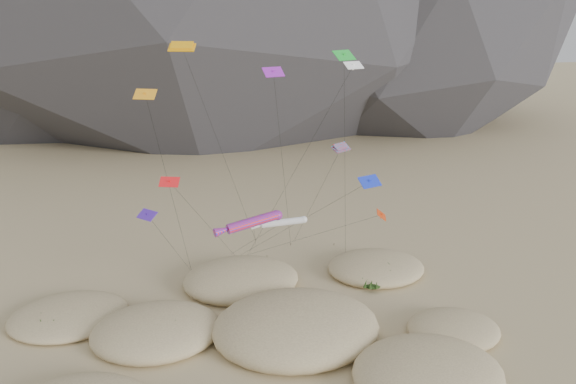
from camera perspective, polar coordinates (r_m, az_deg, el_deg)
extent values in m
plane|color=#CCB789|center=(53.79, -0.32, -17.00)|extent=(500.00, 500.00, 0.00)
ellipsoid|color=#CCB789|center=(52.64, 14.02, -17.44)|extent=(13.40, 11.39, 3.56)
ellipsoid|color=#CCB789|center=(58.41, -13.22, -13.56)|extent=(12.77, 10.86, 3.17)
ellipsoid|color=#CCB789|center=(56.98, 0.80, -13.56)|extent=(16.69, 14.18, 4.43)
ellipsoid|color=#CCB789|center=(59.84, 16.46, -13.25)|extent=(9.36, 7.96, 2.26)
ellipsoid|color=#CCB789|center=(66.63, -4.79, -8.83)|extent=(13.53, 11.50, 3.27)
ellipsoid|color=#CCB789|center=(70.37, 8.92, -7.59)|extent=(11.97, 10.17, 2.61)
ellipsoid|color=#CCB789|center=(64.11, -21.36, -11.62)|extent=(12.21, 10.38, 1.98)
ellipsoid|color=black|center=(52.78, 12.71, -16.96)|extent=(3.19, 2.73, 0.96)
ellipsoid|color=black|center=(51.01, 9.44, -18.41)|extent=(2.53, 2.17, 0.76)
ellipsoid|color=black|center=(58.54, -12.33, -13.31)|extent=(2.81, 2.41, 0.84)
ellipsoid|color=black|center=(58.45, -9.78, -13.30)|extent=(2.24, 1.92, 0.67)
ellipsoid|color=black|center=(57.78, 0.64, -12.95)|extent=(3.86, 3.30, 1.16)
ellipsoid|color=black|center=(59.83, 4.07, -11.92)|extent=(2.53, 2.16, 0.76)
ellipsoid|color=black|center=(56.36, 1.43, -14.08)|extent=(2.83, 2.42, 0.85)
ellipsoid|color=black|center=(60.14, 17.14, -13.05)|extent=(2.60, 2.22, 0.78)
ellipsoid|color=black|center=(65.74, -4.24, -8.96)|extent=(3.07, 2.63, 0.92)
ellipsoid|color=black|center=(66.44, -2.36, -8.71)|extent=(2.82, 2.42, 0.85)
ellipsoid|color=black|center=(68.48, 9.57, -8.29)|extent=(2.11, 1.80, 0.63)
ellipsoid|color=black|center=(66.17, 8.60, -9.33)|extent=(2.10, 1.80, 0.63)
ellipsoid|color=black|center=(63.20, -22.76, -12.20)|extent=(2.63, 2.25, 0.79)
ellipsoid|color=black|center=(62.45, -21.36, -12.51)|extent=(1.83, 1.57, 0.55)
cylinder|color=#3F2D1E|center=(73.73, -5.25, -6.55)|extent=(0.08, 0.08, 0.30)
cylinder|color=#3F2D1E|center=(72.58, -4.47, -6.95)|extent=(0.08, 0.08, 0.30)
cylinder|color=#3F2D1E|center=(73.51, -2.15, -6.56)|extent=(0.08, 0.08, 0.30)
cylinder|color=#3F2D1E|center=(77.05, 0.28, -5.33)|extent=(0.08, 0.08, 0.30)
cylinder|color=#3F2D1E|center=(74.40, 5.87, -6.34)|extent=(0.08, 0.08, 0.30)
cylinder|color=#3F2D1E|center=(72.65, -6.47, -6.99)|extent=(0.08, 0.08, 0.30)
cylinder|color=#3F2D1E|center=(77.32, 4.69, -5.31)|extent=(0.08, 0.08, 0.30)
cylinder|color=#3F2D1E|center=(70.70, -9.76, -7.90)|extent=(0.08, 0.08, 0.30)
cylinder|color=#FF211A|center=(55.88, -3.57, -3.05)|extent=(5.58, 2.51, 1.56)
sphere|color=#FF211A|center=(56.91, -1.08, -2.38)|extent=(1.05, 1.05, 1.05)
cone|color=#FF211A|center=(54.91, -6.42, -3.84)|extent=(2.42, 1.50, 1.12)
cylinder|color=black|center=(66.43, -3.40, -4.47)|extent=(2.93, 18.18, 10.78)
cylinder|color=silver|center=(60.30, -0.53, -3.09)|extent=(4.65, 1.00, 1.05)
sphere|color=silver|center=(60.57, 1.62, -2.82)|extent=(0.77, 0.77, 0.77)
cone|color=silver|center=(60.11, -2.91, -3.42)|extent=(1.91, 0.77, 0.78)
cylinder|color=black|center=(67.49, -3.44, -4.87)|extent=(4.47, 12.76, 9.08)
cube|color=orange|center=(59.44, -10.73, 14.23)|extent=(2.91, 1.87, 0.80)
cube|color=orange|center=(59.43, -10.74, 14.43)|extent=(2.45, 1.51, 0.78)
cylinder|color=black|center=(68.12, -6.45, 3.33)|extent=(8.98, 12.55, 27.17)
cube|color=red|center=(60.51, 5.41, 4.45)|extent=(2.49, 2.13, 0.65)
cube|color=red|center=(60.46, 5.42, 4.65)|extent=(2.09, 1.76, 0.64)
cylinder|color=black|center=(69.42, 2.74, -0.82)|extent=(1.79, 14.72, 16.67)
cube|color=orange|center=(53.70, -14.32, 9.60)|extent=(2.28, 1.70, 0.85)
cube|color=orange|center=(53.72, -14.31, 9.45)|extent=(0.33, 0.35, 0.69)
cylinder|color=black|center=(61.46, -11.72, -0.40)|extent=(3.47, 10.46, 23.42)
cube|color=#461DAE|center=(56.55, -14.13, -2.26)|extent=(2.17, 2.20, 0.69)
cube|color=#461DAE|center=(56.60, -14.11, -2.41)|extent=(0.30, 0.30, 0.70)
cylinder|color=black|center=(63.53, -11.70, -5.44)|extent=(4.20, 10.52, 11.71)
cube|color=white|center=(58.31, 6.69, 12.67)|extent=(2.13, 1.50, 0.68)
cube|color=white|center=(58.33, 6.68, 12.52)|extent=(0.27, 0.24, 0.67)
cylinder|color=black|center=(64.21, 0.45, 1.74)|extent=(10.42, 10.11, 25.42)
cube|color=red|center=(62.87, 9.46, -2.30)|extent=(1.59, 2.20, 0.78)
cube|color=red|center=(62.93, 9.45, -2.42)|extent=(0.31, 0.30, 0.67)
cylinder|color=black|center=(67.08, 0.94, -4.90)|extent=(16.60, 10.86, 9.18)
cube|color=red|center=(54.66, -11.96, 1.01)|extent=(2.10, 1.48, 0.77)
cube|color=red|center=(54.70, -11.95, 0.86)|extent=(0.29, 0.31, 0.64)
cylinder|color=black|center=(63.97, -8.12, -3.38)|extent=(7.74, 14.27, 15.16)
cube|color=purple|center=(53.48, -1.49, 12.09)|extent=(2.18, 1.51, 0.84)
cube|color=purple|center=(53.49, -1.49, 11.93)|extent=(0.31, 0.34, 0.66)
cylinder|color=black|center=(64.54, -0.44, 1.75)|extent=(5.31, 16.70, 25.25)
cube|color=#172CCA|center=(54.54, 8.31, 1.06)|extent=(2.47, 1.79, 0.91)
cube|color=#172CCA|center=(54.59, 8.30, 0.91)|extent=(0.35, 0.37, 0.75)
cylinder|color=black|center=(63.58, 0.53, -3.38)|extent=(11.21, 17.73, 15.05)
cube|color=green|center=(60.79, 5.73, 13.66)|extent=(2.74, 2.22, 0.99)
cube|color=green|center=(60.80, 5.72, 13.52)|extent=(0.41, 0.41, 0.83)
cylinder|color=black|center=(66.59, 5.80, 2.60)|extent=(3.08, 6.45, 26.18)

